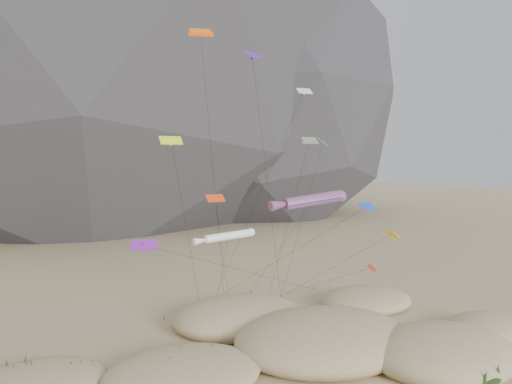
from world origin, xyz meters
TOP-DOWN VIEW (x-y plane):
  - ground at (0.00, 0.00)m, footprint 500.00×500.00m
  - dunes at (-1.56, 4.58)m, footprint 51.20×35.12m
  - dune_grass at (-0.09, 2.94)m, footprint 44.76×30.70m
  - kite_stakes at (2.84, 22.92)m, footprint 22.06×6.17m
  - rainbow_tube_kite at (4.39, 11.74)m, footprint 9.18×11.47m
  - white_tube_kite at (-5.26, 12.45)m, footprint 8.83×13.62m
  - orange_parafoil at (-7.71, 12.54)m, footprint 9.56×12.43m
  - multi_parafoil at (4.43, 12.33)m, footprint 2.45×10.83m
  - delta_kites at (0.84, 12.18)m, footprint 28.23×21.27m

SIDE VIEW (x-z plane):
  - ground at x=0.00m, z-range 0.00..0.00m
  - kite_stakes at x=2.84m, z-range 0.00..0.30m
  - dunes at x=-1.56m, z-range -1.41..3.03m
  - dune_grass at x=-0.09m, z-range 0.10..1.57m
  - white_tube_kite at x=-5.26m, z-range 4.76..15.57m
  - rainbow_tube_kite at x=4.39m, z-range 6.15..20.47m
  - delta_kites at x=0.84m, z-range 1.59..30.05m
  - multi_parafoil at x=4.43m, z-range 9.27..29.20m
  - orange_parafoil at x=-7.71m, z-range 13.83..43.39m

